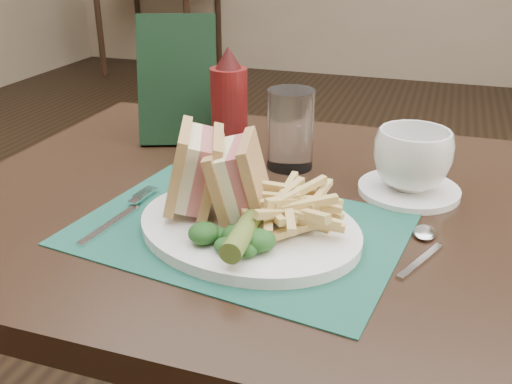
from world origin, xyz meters
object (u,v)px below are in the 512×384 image
at_px(table_bg_left, 161,26).
at_px(coffee_cup, 412,159).
at_px(saucer, 409,190).
at_px(check_presenter, 177,80).
at_px(plate, 249,228).
at_px(ketchup_bottle, 229,102).
at_px(sandwich_half_a, 179,169).
at_px(sandwich_half_b, 223,176).
at_px(drinking_glass, 290,129).
at_px(placemat, 239,229).

distance_m(table_bg_left, coffee_cup, 4.28).
bearing_deg(saucer, check_presenter, 165.51).
bearing_deg(coffee_cup, plate, -133.45).
height_order(table_bg_left, ketchup_bottle, ketchup_bottle).
distance_m(sandwich_half_a, sandwich_half_b, 0.06).
height_order(saucer, drinking_glass, drinking_glass).
xyz_separation_m(plate, drinking_glass, (-0.01, 0.24, 0.06)).
relative_size(ketchup_bottle, check_presenter, 0.80).
relative_size(plate, ketchup_bottle, 1.61).
height_order(placemat, sandwich_half_b, sandwich_half_b).
xyz_separation_m(saucer, ketchup_bottle, (-0.31, 0.07, 0.09)).
height_order(saucer, check_presenter, check_presenter).
relative_size(table_bg_left, placemat, 2.17).
bearing_deg(coffee_cup, drinking_glass, 167.21).
height_order(plate, check_presenter, check_presenter).
bearing_deg(ketchup_bottle, sandwich_half_a, -84.17).
bearing_deg(drinking_glass, placemat, -91.04).
xyz_separation_m(plate, ketchup_bottle, (-0.13, 0.27, 0.08)).
height_order(sandwich_half_a, coffee_cup, sandwich_half_a).
relative_size(placemat, drinking_glass, 3.18).
relative_size(table_bg_left, sandwich_half_b, 8.60).
distance_m(placemat, drinking_glass, 0.24).
bearing_deg(check_presenter, sandwich_half_b, -75.76).
xyz_separation_m(sandwich_half_b, saucer, (0.23, 0.18, -0.06)).
relative_size(sandwich_half_a, coffee_cup, 1.00).
xyz_separation_m(drinking_glass, ketchup_bottle, (-0.12, 0.03, 0.03)).
distance_m(sandwich_half_b, coffee_cup, 0.29).
relative_size(placemat, ketchup_bottle, 2.23).
bearing_deg(sandwich_half_a, coffee_cup, 10.92).
xyz_separation_m(sandwich_half_a, drinking_glass, (0.09, 0.23, -0.01)).
bearing_deg(plate, sandwich_half_b, 174.36).
height_order(placemat, saucer, saucer).
relative_size(coffee_cup, drinking_glass, 0.87).
bearing_deg(sandwich_half_a, check_presenter, 94.12).
bearing_deg(ketchup_bottle, plate, -64.49).
bearing_deg(coffee_cup, table_bg_left, 122.40).
distance_m(drinking_glass, ketchup_bottle, 0.12).
bearing_deg(check_presenter, plate, -72.12).
bearing_deg(ketchup_bottle, coffee_cup, -13.06).
relative_size(plate, drinking_glass, 2.31).
distance_m(plate, ketchup_bottle, 0.31).
bearing_deg(drinking_glass, table_bg_left, 120.42).
distance_m(table_bg_left, sandwich_half_a, 4.30).
distance_m(coffee_cup, drinking_glass, 0.20).
bearing_deg(sandwich_half_a, placemat, -25.68).
xyz_separation_m(ketchup_bottle, check_presenter, (-0.11, 0.04, 0.02)).
bearing_deg(ketchup_bottle, sandwich_half_b, -70.95).
xyz_separation_m(plate, sandwich_half_a, (-0.10, 0.01, 0.06)).
relative_size(table_bg_left, coffee_cup, 7.96).
bearing_deg(table_bg_left, plate, -61.06).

